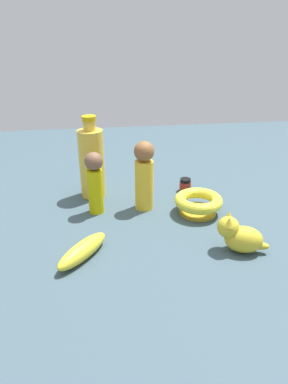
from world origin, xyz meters
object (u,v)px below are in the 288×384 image
(person_figure_adult, at_px, (95,181))
(person_figure_child, at_px, (144,175))
(cat_figurine, at_px, (239,235))
(nail_polish_jar, at_px, (185,185))
(bottle_tall, at_px, (92,162))
(banana, at_px, (83,251))
(bowl, at_px, (198,202))

(person_figure_adult, distance_m, person_figure_child, 0.14)
(cat_figurine, xyz_separation_m, nail_polish_jar, (-0.35, -0.04, -0.02))
(person_figure_child, xyz_separation_m, nail_polish_jar, (-0.10, 0.15, -0.08))
(nail_polish_jar, relative_size, bottle_tall, 0.17)
(banana, height_order, nail_polish_jar, same)
(person_figure_adult, bearing_deg, cat_figurine, 53.62)
(bowl, bearing_deg, cat_figurine, 12.41)
(person_figure_adult, bearing_deg, bowl, 80.51)
(bowl, xyz_separation_m, bottle_tall, (-0.16, -0.30, 0.08))
(cat_figurine, xyz_separation_m, bottle_tall, (-0.36, -0.34, 0.07))
(bowl, bearing_deg, person_figure_adult, -99.49)
(person_figure_child, xyz_separation_m, bottle_tall, (-0.11, -0.15, 0.01))
(banana, height_order, cat_figurine, cat_figurine)
(nail_polish_jar, xyz_separation_m, bowl, (0.16, -0.00, 0.01))
(banana, relative_size, person_figure_child, 0.80)
(person_figure_child, relative_size, bottle_tall, 0.80)
(banana, xyz_separation_m, bottle_tall, (-0.34, 0.03, 0.09))
(person_figure_adult, height_order, cat_figurine, person_figure_adult)
(cat_figurine, height_order, bottle_tall, bottle_tall)
(person_figure_adult, relative_size, bowl, 1.33)
(nail_polish_jar, height_order, bottle_tall, bottle_tall)
(banana, distance_m, person_figure_adult, 0.24)
(person_figure_adult, distance_m, bowl, 0.30)
(banana, xyz_separation_m, person_figure_child, (-0.23, 0.18, 0.09))
(banana, xyz_separation_m, person_figure_adult, (-0.23, 0.04, 0.08))
(person_figure_adult, height_order, bowl, person_figure_adult)
(person_figure_child, relative_size, nail_polish_jar, 4.83)
(bowl, height_order, bottle_tall, bottle_tall)
(nail_polish_jar, bearing_deg, cat_figurine, 6.83)
(person_figure_child, bearing_deg, person_figure_adult, -87.29)
(banana, xyz_separation_m, cat_figurine, (0.02, 0.37, 0.02))
(cat_figurine, distance_m, nail_polish_jar, 0.36)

